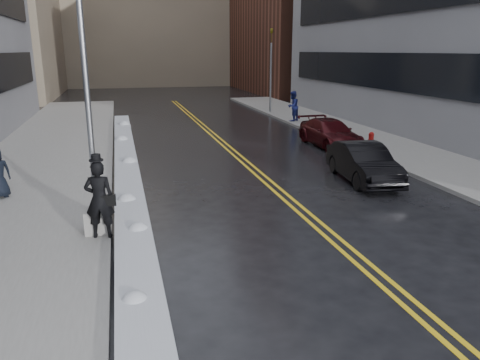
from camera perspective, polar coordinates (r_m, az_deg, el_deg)
ground at (r=11.12m, az=0.34°, el=-9.11°), size 160.00×160.00×0.00m
sidewalk_west at (r=20.53m, az=-22.96°, el=1.46°), size 5.50×50.00×0.15m
sidewalk_east at (r=23.88m, az=17.69°, el=3.80°), size 4.00×50.00×0.15m
lane_line_left at (r=20.90m, az=-0.45°, el=2.74°), size 0.12×50.00×0.01m
lane_line_right at (r=20.97m, az=0.34°, el=2.79°), size 0.12×50.00×0.01m
snow_ridge at (r=18.32m, az=-13.61°, el=0.99°), size 0.90×30.00×0.34m
building_far at (r=70.21m, az=-11.42°, el=20.48°), size 36.00×16.00×22.00m
lamppost at (r=11.98m, az=-17.71°, el=4.68°), size 0.65×0.65×7.62m
fire_hydrant at (r=23.28m, az=15.69°, el=4.86°), size 0.26×0.26×0.73m
traffic_signal at (r=35.57m, az=3.78°, el=13.54°), size 0.16×0.20×6.00m
pedestrian_fedora at (r=11.92m, az=-16.76°, el=-2.29°), size 0.78×0.58×1.94m
pedestrian_east at (r=30.97m, az=6.44°, el=8.93°), size 1.19×1.16×1.93m
car_black at (r=17.59m, az=14.81°, el=2.05°), size 1.89×4.32×1.38m
car_maroon at (r=23.77m, az=10.91°, el=5.64°), size 2.03×4.62×1.32m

